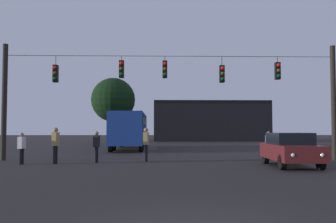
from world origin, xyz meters
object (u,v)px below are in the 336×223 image
(pedestrian_crossing_center, at_px, (96,145))
(pedestrian_near_bus, at_px, (146,142))
(pedestrian_crossing_right, at_px, (269,143))
(pedestrian_crossing_left, at_px, (56,143))
(tree_left_silhouette, at_px, (113,100))
(car_near_right, at_px, (290,149))
(pedestrian_trailing, at_px, (22,147))
(city_bus, at_px, (130,127))

(pedestrian_crossing_center, xyz_separation_m, pedestrian_near_bus, (2.48, 0.71, 0.12))
(pedestrian_crossing_right, xyz_separation_m, pedestrian_near_bus, (-6.98, -1.50, 0.13))
(pedestrian_crossing_left, relative_size, tree_left_silhouette, 0.22)
(pedestrian_crossing_center, height_order, tree_left_silhouette, tree_left_silhouette)
(car_near_right, relative_size, pedestrian_trailing, 2.89)
(car_near_right, xyz_separation_m, pedestrian_crossing_left, (-11.00, 1.53, 0.21))
(pedestrian_trailing, distance_m, tree_left_silhouette, 27.48)
(pedestrian_crossing_center, xyz_separation_m, tree_left_silhouette, (-2.47, 26.19, 4.43))
(city_bus, relative_size, pedestrian_crossing_left, 6.23)
(pedestrian_crossing_left, distance_m, tree_left_silhouette, 27.18)
(pedestrian_crossing_left, relative_size, pedestrian_near_bus, 1.00)
(car_near_right, distance_m, pedestrian_trailing, 12.60)
(tree_left_silhouette, bearing_deg, pedestrian_crossing_right, -63.56)
(pedestrian_trailing, bearing_deg, pedestrian_crossing_center, 14.84)
(pedestrian_crossing_left, relative_size, pedestrian_trailing, 1.16)
(city_bus, height_order, pedestrian_crossing_center, city_bus)
(pedestrian_near_bus, distance_m, pedestrian_trailing, 6.12)
(car_near_right, bearing_deg, pedestrian_crossing_right, 85.69)
(pedestrian_crossing_left, distance_m, pedestrian_crossing_right, 11.69)
(pedestrian_crossing_center, distance_m, pedestrian_near_bus, 2.58)
(city_bus, bearing_deg, car_near_right, -60.23)
(car_near_right, height_order, tree_left_silhouette, tree_left_silhouette)
(pedestrian_crossing_center, relative_size, pedestrian_trailing, 1.04)
(pedestrian_crossing_left, height_order, pedestrian_near_bus, pedestrian_crossing_left)
(car_near_right, bearing_deg, pedestrian_near_bus, 156.58)
(city_bus, bearing_deg, pedestrian_near_bus, -81.44)
(city_bus, xyz_separation_m, pedestrian_crossing_right, (8.76, -10.36, -0.99))
(city_bus, distance_m, pedestrian_crossing_center, 12.63)
(car_near_right, bearing_deg, pedestrian_trailing, 174.27)
(pedestrian_crossing_right, height_order, pedestrian_near_bus, pedestrian_near_bus)
(pedestrian_near_bus, bearing_deg, pedestrian_crossing_right, 12.18)
(car_near_right, height_order, pedestrian_crossing_left, pedestrian_crossing_left)
(pedestrian_crossing_center, bearing_deg, pedestrian_near_bus, 16.08)
(tree_left_silhouette, bearing_deg, car_near_right, -67.76)
(pedestrian_crossing_left, bearing_deg, car_near_right, -7.91)
(pedestrian_crossing_center, height_order, pedestrian_crossing_right, pedestrian_crossing_center)
(tree_left_silhouette, bearing_deg, pedestrian_near_bus, -79.01)
(city_bus, height_order, pedestrian_crossing_left, city_bus)
(pedestrian_crossing_center, bearing_deg, pedestrian_crossing_left, -161.36)
(pedestrian_near_bus, bearing_deg, city_bus, 98.56)
(pedestrian_trailing, bearing_deg, pedestrian_near_bus, 15.36)
(tree_left_silhouette, bearing_deg, city_bus, -76.92)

